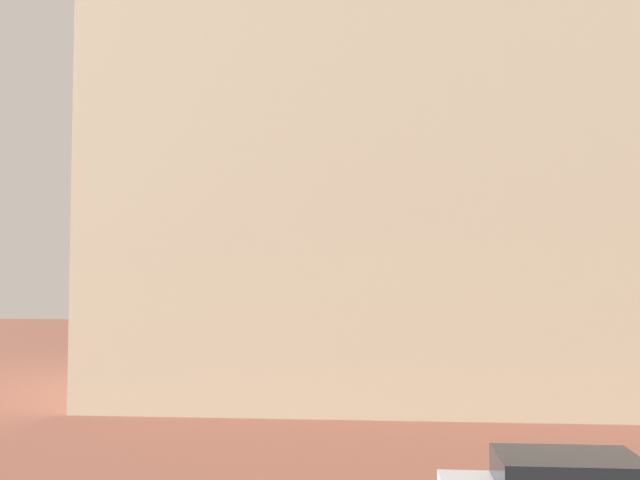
% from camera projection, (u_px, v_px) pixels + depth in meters
% --- Properties ---
extents(landmark_building, '(25.46, 12.69, 37.63)m').
position_uv_depth(landmark_building, '(436.00, 127.00, 28.92)').
color(landmark_building, beige).
rests_on(landmark_building, ground_plane).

